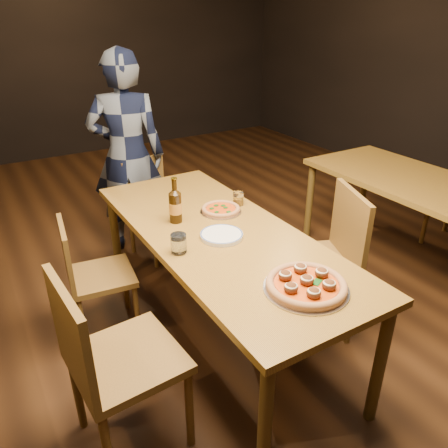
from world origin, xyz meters
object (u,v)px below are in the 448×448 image
pizza_margherita (221,209)px  water_glass (179,243)px  table_main (220,243)px  beer_bottle (175,207)px  pizza_meatball (306,284)px  chair_main_e (313,261)px  table_right (436,196)px  plate_stack (222,235)px  amber_glass (238,199)px  chair_end (158,208)px  chair_main_nw (127,358)px  diner (127,156)px  chair_main_sw (101,275)px

pizza_margherita → water_glass: bearing=-144.0°
table_main → beer_bottle: 0.34m
water_glass → pizza_meatball: bearing=-60.2°
chair_main_e → water_glass: 0.90m
table_right → pizza_meatball: 1.73m
plate_stack → amber_glass: size_ratio=2.80×
pizza_meatball → water_glass: bearing=119.8°
water_glass → pizza_margherita: bearing=36.0°
chair_main_e → chair_end: bearing=-141.1°
table_main → chair_end: size_ratio=2.37×
table_main → pizza_margherita: 0.29m
chair_main_nw → beer_bottle: size_ratio=3.64×
chair_main_e → amber_glass: bearing=-131.7°
chair_main_e → chair_end: (-0.43, 1.40, -0.07)m
pizza_meatball → pizza_margherita: (0.10, 0.93, -0.01)m
chair_main_nw → chair_end: size_ratio=1.17×
beer_bottle → amber_glass: 0.46m
plate_stack → diner: diner is taller
chair_main_sw → chair_main_e: 1.31m
table_right → chair_main_e: size_ratio=2.03×
chair_main_sw → chair_main_e: bearing=-112.7°
amber_glass → beer_bottle: bearing=-177.2°
beer_bottle → water_glass: bearing=-113.1°
chair_end → amber_glass: (0.19, -0.92, 0.37)m
pizza_meatball → beer_bottle: 0.97m
chair_end → pizza_meatball: (-0.06, -1.88, 0.36)m
table_main → diner: 1.42m
pizza_meatball → amber_glass: 1.00m
table_main → amber_glass: amber_glass is taller
chair_main_sw → beer_bottle: (0.44, -0.19, 0.44)m
chair_end → pizza_meatball: bearing=-104.4°
amber_glass → diner: (-0.33, 1.14, 0.04)m
diner → beer_bottle: bearing=108.5°
pizza_meatball → diner: (-0.08, 2.11, 0.05)m
table_main → plate_stack: size_ratio=8.37×
water_glass → plate_stack: bearing=6.0°
chair_main_sw → beer_bottle: bearing=-106.7°
table_right → table_main: bearing=173.3°
pizza_meatball → plate_stack: (-0.07, 0.63, -0.02)m
table_main → chair_end: chair_end is taller
table_right → chair_main_e: bearing=-179.4°
beer_bottle → table_right: bearing=-13.6°
chair_main_e → chair_main_sw: bearing=-98.3°
table_right → plate_stack: plate_stack is taller
pizza_meatball → beer_bottle: (-0.20, 0.94, 0.07)m
table_right → pizza_meatball: (-1.65, -0.50, 0.10)m
table_main → diner: bearing=91.4°
chair_main_sw → beer_bottle: beer_bottle is taller
plate_stack → diner: 1.48m
table_right → chair_main_e: 1.17m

